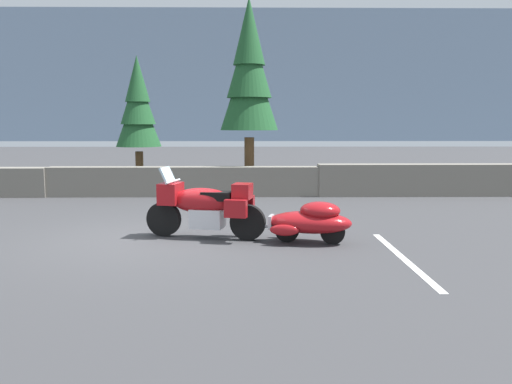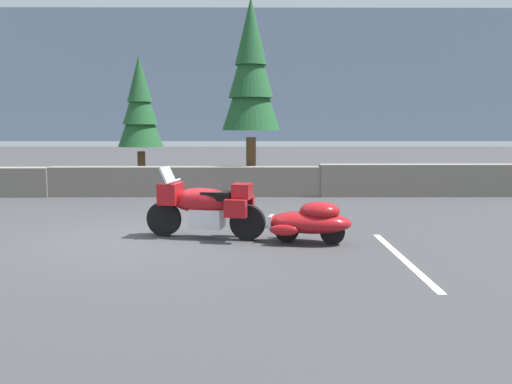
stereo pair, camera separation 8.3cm
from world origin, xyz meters
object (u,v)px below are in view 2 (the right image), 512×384
at_px(pine_tree_secondary, 140,106).
at_px(touring_motorcycle, 205,205).
at_px(car_shaped_trailer, 310,221).
at_px(pine_tree_tall, 251,71).

bearing_deg(pine_tree_secondary, touring_motorcycle, -69.83).
xyz_separation_m(car_shaped_trailer, pine_tree_tall, (-1.09, 7.16, 3.32)).
bearing_deg(touring_motorcycle, car_shaped_trailer, -13.14).
distance_m(car_shaped_trailer, pine_tree_secondary, 9.45).
relative_size(touring_motorcycle, car_shaped_trailer, 1.03).
height_order(pine_tree_tall, pine_tree_secondary, pine_tree_tall).
bearing_deg(pine_tree_tall, pine_tree_secondary, 168.50).
bearing_deg(pine_tree_tall, touring_motorcycle, -97.23).
relative_size(touring_motorcycle, pine_tree_secondary, 0.53).
xyz_separation_m(pine_tree_tall, pine_tree_secondary, (-3.58, 0.73, -1.03)).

